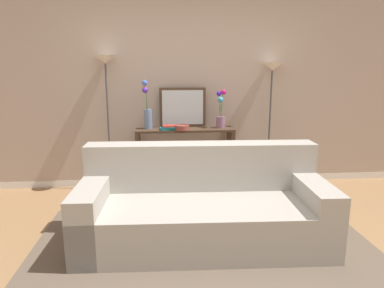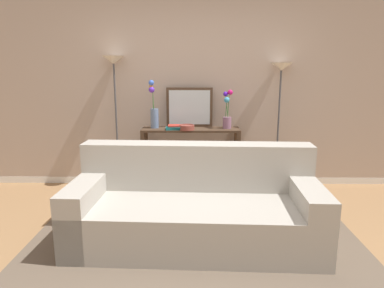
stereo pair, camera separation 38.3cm
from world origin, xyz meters
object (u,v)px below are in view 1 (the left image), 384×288
at_px(vase_short_flowers, 221,113).
at_px(book_stack, 168,128).
at_px(book_row_under_console, 156,186).
at_px(couch, 203,209).
at_px(wall_mirror, 183,107).
at_px(vase_tall_flowers, 147,111).
at_px(floor_lamp_left, 106,86).
at_px(floor_lamp_right, 271,90).
at_px(console_table, 185,148).
at_px(fruit_bowl, 181,127).

relative_size(vase_short_flowers, book_stack, 2.39).
distance_m(book_stack, book_row_under_console, 0.82).
bearing_deg(book_row_under_console, couch, -72.05).
distance_m(wall_mirror, book_row_under_console, 1.11).
relative_size(couch, vase_tall_flowers, 3.67).
distance_m(floor_lamp_left, floor_lamp_right, 2.15).
distance_m(console_table, floor_lamp_left, 1.28).
bearing_deg(vase_tall_flowers, vase_short_flowers, -0.86).
xyz_separation_m(vase_short_flowers, book_row_under_console, (-0.87, -0.02, -0.96)).
relative_size(couch, wall_mirror, 3.73).
bearing_deg(console_table, wall_mirror, 97.77).
bearing_deg(vase_tall_flowers, floor_lamp_left, 174.46).
xyz_separation_m(console_table, floor_lamp_right, (1.16, 0.08, 0.75)).
distance_m(floor_lamp_left, wall_mirror, 1.01).
height_order(couch, floor_lamp_right, floor_lamp_right).
relative_size(console_table, wall_mirror, 2.08).
distance_m(couch, book_stack, 1.49).
bearing_deg(book_stack, fruit_bowl, -7.20).
height_order(vase_tall_flowers, vase_short_flowers, vase_tall_flowers).
bearing_deg(floor_lamp_left, floor_lamp_right, 0.00).
height_order(console_table, floor_lamp_left, floor_lamp_left).
distance_m(floor_lamp_left, book_row_under_console, 1.45).
xyz_separation_m(console_table, floor_lamp_left, (-0.99, 0.08, 0.81)).
bearing_deg(book_stack, floor_lamp_left, 168.35).
xyz_separation_m(floor_lamp_left, book_row_under_console, (0.59, -0.08, -1.32)).
xyz_separation_m(fruit_bowl, book_row_under_console, (-0.35, 0.10, -0.80)).
height_order(console_table, vase_short_flowers, vase_short_flowers).
distance_m(console_table, vase_short_flowers, 0.66).
distance_m(floor_lamp_right, vase_short_flowers, 0.75).
bearing_deg(vase_short_flowers, book_stack, -172.09).
bearing_deg(console_table, book_stack, -160.53).
bearing_deg(vase_tall_flowers, book_row_under_console, -22.04).
xyz_separation_m(vase_tall_flowers, book_stack, (0.26, -0.11, -0.20)).
height_order(vase_tall_flowers, book_row_under_console, vase_tall_flowers).
bearing_deg(wall_mirror, vase_tall_flowers, -167.60).
xyz_separation_m(fruit_bowl, book_stack, (-0.17, 0.02, -0.01)).
bearing_deg(book_row_under_console, fruit_bowl, -15.65).
relative_size(wall_mirror, vase_short_flowers, 1.22).
height_order(console_table, floor_lamp_right, floor_lamp_right).
bearing_deg(book_row_under_console, vase_tall_flowers, 157.96).
height_order(floor_lamp_right, vase_tall_flowers, floor_lamp_right).
distance_m(console_table, floor_lamp_right, 1.38).
bearing_deg(floor_lamp_right, couch, -125.69).
height_order(fruit_bowl, book_stack, fruit_bowl).
xyz_separation_m(floor_lamp_left, vase_short_flowers, (1.46, -0.06, -0.36)).
distance_m(wall_mirror, book_stack, 0.37).
bearing_deg(vase_tall_flowers, console_table, -4.02).
bearing_deg(wall_mirror, floor_lamp_left, -176.91).
bearing_deg(fruit_bowl, book_stack, 172.80).
distance_m(vase_short_flowers, book_row_under_console, 1.30).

